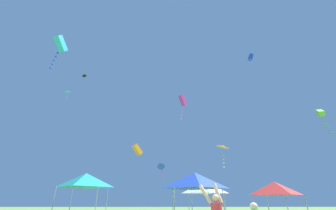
# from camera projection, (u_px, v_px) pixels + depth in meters

# --- Properties ---
(canopy_tent_blue) EXTENTS (3.13, 3.13, 3.35)m
(canopy_tent_blue) POSITION_uv_depth(u_px,v_px,m) (195.00, 180.00, 14.19)
(canopy_tent_blue) COLOR #9E9EA3
(canopy_tent_blue) RESTS_ON ground
(canopy_tent_teal) EXTENTS (3.54, 3.54, 3.79)m
(canopy_tent_teal) POSITION_uv_depth(u_px,v_px,m) (85.00, 180.00, 18.36)
(canopy_tent_teal) COLOR #9E9EA3
(canopy_tent_teal) RESTS_ON ground
(canopy_tent_red) EXTENTS (2.64, 2.64, 2.82)m
(canopy_tent_red) POSITION_uv_depth(u_px,v_px,m) (275.00, 188.00, 14.70)
(canopy_tent_red) COLOR #9E9EA3
(canopy_tent_red) RESTS_ON ground
(canopy_tent_white) EXTENTS (2.95, 2.95, 3.16)m
(canopy_tent_white) POSITION_uv_depth(u_px,v_px,m) (205.00, 188.00, 19.00)
(canopy_tent_white) COLOR #9E9EA3
(canopy_tent_white) RESTS_ON ground
(kite_orange_delta) EXTENTS (1.77, 1.78, 2.42)m
(kite_orange_delta) POSITION_uv_depth(u_px,v_px,m) (223.00, 147.00, 21.72)
(kite_orange_delta) COLOR orange
(kite_magenta_box) EXTENTS (1.23, 1.11, 3.37)m
(kite_magenta_box) POSITION_uv_depth(u_px,v_px,m) (183.00, 101.00, 28.78)
(kite_magenta_box) COLOR #D6389E
(kite_cyan_box) EXTENTS (1.03, 1.52, 3.31)m
(kite_cyan_box) POSITION_uv_depth(u_px,v_px,m) (60.00, 45.00, 19.76)
(kite_cyan_box) COLOR #2DB7CC
(kite_black_delta) EXTENTS (0.70, 0.73, 1.20)m
(kite_black_delta) POSITION_uv_depth(u_px,v_px,m) (84.00, 76.00, 32.70)
(kite_black_delta) COLOR black
(kite_orange_box) EXTENTS (1.29, 1.36, 1.28)m
(kite_orange_box) POSITION_uv_depth(u_px,v_px,m) (137.00, 150.00, 26.05)
(kite_orange_box) COLOR orange
(kite_cyan_diamond) EXTENTS (0.63, 0.47, 1.20)m
(kite_cyan_diamond) POSITION_uv_depth(u_px,v_px,m) (68.00, 92.00, 32.21)
(kite_cyan_diamond) COLOR #2DB7CC
(kite_blue_delta) EXTENTS (1.10, 0.87, 2.16)m
(kite_blue_delta) POSITION_uv_depth(u_px,v_px,m) (161.00, 167.00, 30.24)
(kite_blue_delta) COLOR blue
(kite_lime_box) EXTENTS (1.00, 1.43, 2.84)m
(kite_lime_box) POSITION_uv_depth(u_px,v_px,m) (321.00, 114.00, 22.01)
(kite_lime_box) COLOR #75D138
(kite_blue_box) EXTENTS (1.14, 0.81, 1.50)m
(kite_blue_box) POSITION_uv_depth(u_px,v_px,m) (251.00, 57.00, 39.62)
(kite_blue_box) COLOR blue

